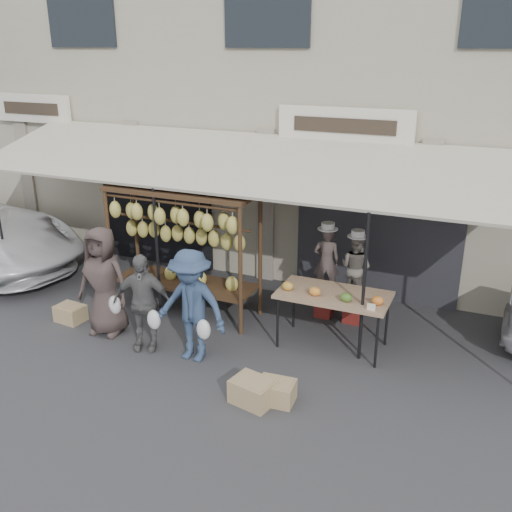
# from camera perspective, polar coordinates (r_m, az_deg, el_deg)

# --- Properties ---
(ground_plane) EXTENTS (90.00, 90.00, 0.00)m
(ground_plane) POSITION_cam_1_polar(r_m,az_deg,el_deg) (8.80, -7.92, -10.28)
(ground_plane) COLOR #2D2D30
(shophouse) EXTENTS (24.00, 6.15, 7.30)m
(shophouse) POSITION_cam_1_polar(r_m,az_deg,el_deg) (13.54, 6.15, 16.87)
(shophouse) COLOR #A0987E
(shophouse) RESTS_ON ground_plane
(awning) EXTENTS (10.00, 2.35, 2.92)m
(awning) POSITION_cam_1_polar(r_m,az_deg,el_deg) (9.76, -1.66, 9.25)
(awning) COLOR beige
(awning) RESTS_ON ground_plane
(banana_rack) EXTENTS (2.60, 0.90, 2.24)m
(banana_rack) POSITION_cam_1_polar(r_m,az_deg,el_deg) (9.66, -7.50, 2.85)
(banana_rack) COLOR black
(banana_rack) RESTS_ON ground_plane
(produce_table) EXTENTS (1.70, 0.90, 1.04)m
(produce_table) POSITION_cam_1_polar(r_m,az_deg,el_deg) (8.77, 7.73, -4.02)
(produce_table) COLOR tan
(produce_table) RESTS_ON ground_plane
(vendor_left) EXTENTS (0.51, 0.40, 1.22)m
(vendor_left) POSITION_cam_1_polar(r_m,az_deg,el_deg) (9.71, 7.04, -0.55)
(vendor_left) COLOR #493D3A
(vendor_left) RESTS_ON stool_left
(vendor_right) EXTENTS (0.67, 0.60, 1.15)m
(vendor_right) POSITION_cam_1_polar(r_m,az_deg,el_deg) (9.59, 9.95, -1.14)
(vendor_right) COLOR #686259
(vendor_right) RESTS_ON stool_right
(customer_left) EXTENTS (0.92, 0.63, 1.81)m
(customer_left) POSITION_cam_1_polar(r_m,az_deg,el_deg) (9.45, -15.00, -2.45)
(customer_left) COLOR #403331
(customer_left) RESTS_ON ground_plane
(customer_mid) EXTENTS (0.98, 0.62, 1.55)m
(customer_mid) POSITION_cam_1_polar(r_m,az_deg,el_deg) (8.87, -11.29, -4.56)
(customer_mid) COLOR #5C5B5A
(customer_mid) RESTS_ON ground_plane
(customer_right) EXTENTS (1.13, 0.66, 1.74)m
(customer_right) POSITION_cam_1_polar(r_m,az_deg,el_deg) (8.43, -6.49, -4.97)
(customer_right) COLOR navy
(customer_right) RESTS_ON ground_plane
(stool_left) EXTENTS (0.36, 0.36, 0.40)m
(stool_left) POSITION_cam_1_polar(r_m,az_deg,el_deg) (10.03, 6.84, -4.89)
(stool_left) COLOR maroon
(stool_left) RESTS_ON ground_plane
(stool_right) EXTENTS (0.32, 0.32, 0.42)m
(stool_right) POSITION_cam_1_polar(r_m,az_deg,el_deg) (9.90, 9.67, -5.35)
(stool_right) COLOR maroon
(stool_right) RESTS_ON ground_plane
(crate_near_a) EXTENTS (0.62, 0.52, 0.33)m
(crate_near_a) POSITION_cam_1_polar(r_m,az_deg,el_deg) (7.73, -0.32, -13.38)
(crate_near_a) COLOR tan
(crate_near_a) RESTS_ON ground_plane
(crate_near_b) EXTENTS (0.51, 0.40, 0.29)m
(crate_near_b) POSITION_cam_1_polar(r_m,az_deg,el_deg) (7.77, 2.03, -13.40)
(crate_near_b) COLOR tan
(crate_near_b) RESTS_ON ground_plane
(crate_far) EXTENTS (0.50, 0.40, 0.28)m
(crate_far) POSITION_cam_1_polar(r_m,az_deg,el_deg) (10.30, -18.07, -5.47)
(crate_far) COLOR tan
(crate_far) RESTS_ON ground_plane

